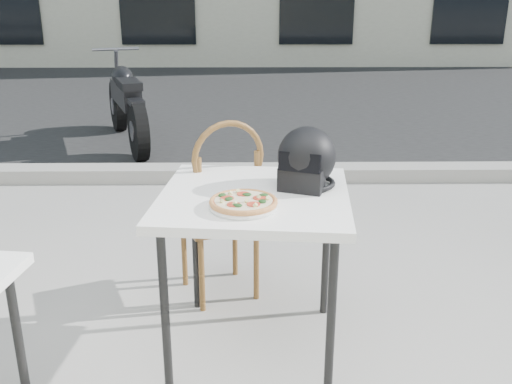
{
  "coord_description": "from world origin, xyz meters",
  "views": [
    {
      "loc": [
        0.22,
        -1.78,
        1.56
      ],
      "look_at": [
        0.25,
        0.36,
        0.8
      ],
      "focal_mm": 40.0,
      "sensor_mm": 36.0,
      "label": 1
    }
  ],
  "objects_px": {
    "cafe_table_main": "(254,208)",
    "plate": "(243,206)",
    "cafe_chair_main": "(223,202)",
    "motorcycle": "(126,104)",
    "pizza": "(243,201)",
    "helmet": "(306,160)"
  },
  "relations": [
    {
      "from": "cafe_table_main",
      "to": "plate",
      "type": "height_order",
      "value": "plate"
    },
    {
      "from": "plate",
      "to": "cafe_chair_main",
      "type": "bearing_deg",
      "value": 100.07
    },
    {
      "from": "pizza",
      "to": "plate",
      "type": "bearing_deg",
      "value": -100.74
    },
    {
      "from": "cafe_table_main",
      "to": "motorcycle",
      "type": "relative_size",
      "value": 0.46
    },
    {
      "from": "pizza",
      "to": "motorcycle",
      "type": "bearing_deg",
      "value": 107.92
    },
    {
      "from": "plate",
      "to": "cafe_chair_main",
      "type": "distance_m",
      "value": 0.67
    },
    {
      "from": "motorcycle",
      "to": "helmet",
      "type": "bearing_deg",
      "value": -87.39
    },
    {
      "from": "pizza",
      "to": "helmet",
      "type": "distance_m",
      "value": 0.39
    },
    {
      "from": "cafe_table_main",
      "to": "helmet",
      "type": "bearing_deg",
      "value": 22.65
    },
    {
      "from": "cafe_table_main",
      "to": "plate",
      "type": "xyz_separation_m",
      "value": [
        -0.04,
        -0.18,
        0.08
      ]
    },
    {
      "from": "helmet",
      "to": "motorcycle",
      "type": "bearing_deg",
      "value": 133.42
    },
    {
      "from": "plate",
      "to": "cafe_chair_main",
      "type": "relative_size",
      "value": 0.36
    },
    {
      "from": "cafe_chair_main",
      "to": "cafe_table_main",
      "type": "bearing_deg",
      "value": 85.94
    },
    {
      "from": "plate",
      "to": "motorcycle",
      "type": "distance_m",
      "value": 4.19
    },
    {
      "from": "pizza",
      "to": "helmet",
      "type": "height_order",
      "value": "helmet"
    },
    {
      "from": "cafe_chair_main",
      "to": "plate",
      "type": "bearing_deg",
      "value": 76.99
    },
    {
      "from": "cafe_table_main",
      "to": "cafe_chair_main",
      "type": "distance_m",
      "value": 0.5
    },
    {
      "from": "helmet",
      "to": "pizza",
      "type": "bearing_deg",
      "value": -114.33
    },
    {
      "from": "plate",
      "to": "motorcycle",
      "type": "xyz_separation_m",
      "value": [
        -1.28,
        3.97,
        -0.33
      ]
    },
    {
      "from": "helmet",
      "to": "cafe_chair_main",
      "type": "xyz_separation_m",
      "value": [
        -0.38,
        0.36,
        -0.32
      ]
    },
    {
      "from": "cafe_chair_main",
      "to": "motorcycle",
      "type": "height_order",
      "value": "cafe_chair_main"
    },
    {
      "from": "cafe_table_main",
      "to": "helmet",
      "type": "xyz_separation_m",
      "value": [
        0.23,
        0.09,
        0.18
      ]
    }
  ]
}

